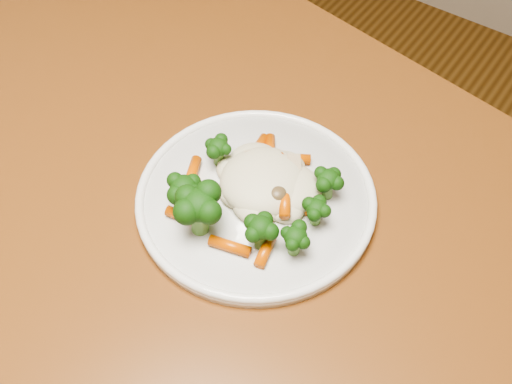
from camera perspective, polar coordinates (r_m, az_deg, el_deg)
dining_table at (r=0.81m, az=-5.78°, el=-5.29°), size 1.23×0.93×0.75m
plate at (r=0.71m, az=0.00°, el=-0.70°), size 0.26×0.26×0.01m
meal at (r=0.68m, az=-0.43°, el=0.09°), size 0.18×0.18×0.05m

